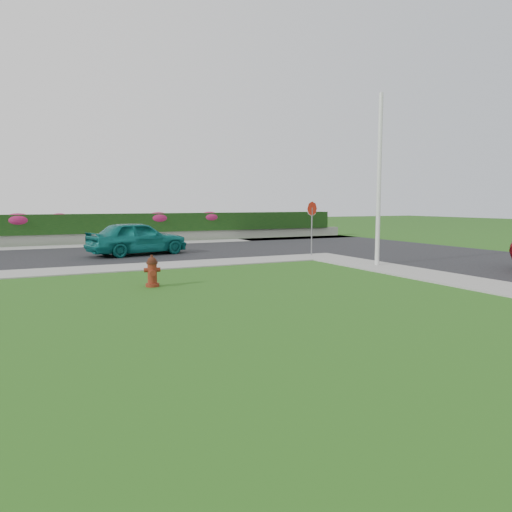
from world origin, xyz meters
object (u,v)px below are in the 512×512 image
fire_hydrant (152,272)px  utility_pole (379,181)px  stop_sign (312,216)px  sedan_teal (137,238)px

fire_hydrant → utility_pole: size_ratio=0.14×
utility_pole → stop_sign: bearing=94.5°
sedan_teal → stop_sign: 7.76m
fire_hydrant → stop_sign: size_ratio=0.37×
fire_hydrant → stop_sign: stop_sign is taller
stop_sign → sedan_teal: bearing=159.6°
fire_hydrant → utility_pole: 9.14m
fire_hydrant → sedan_teal: size_ratio=0.20×
fire_hydrant → sedan_teal: 8.54m
utility_pole → stop_sign: 4.23m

